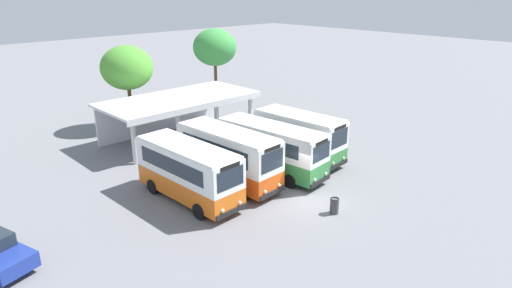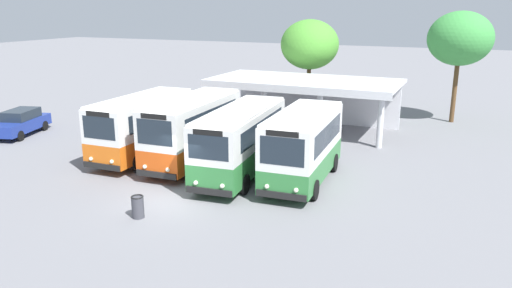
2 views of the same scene
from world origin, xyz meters
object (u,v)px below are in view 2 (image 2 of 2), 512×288
Objects in this scene: parked_car_flank at (20,122)px; litter_bin_apron at (138,207)px; waiting_chair_second_from_end at (304,125)px; city_bus_nearest_orange at (143,124)px; city_bus_second_in_row at (193,128)px; waiting_chair_end_by_column at (295,124)px; waiting_chair_middle_seat at (314,126)px; city_bus_middle_cream at (241,139)px; city_bus_fourth_amber at (303,144)px.

parked_car_flank reaches higher than litter_bin_apron.
parked_car_flank reaches higher than waiting_chair_second_from_end.
city_bus_second_in_row is at bearing 2.14° from city_bus_nearest_orange.
city_bus_second_in_row is 7.29m from litter_bin_apron.
parked_car_flank is at bearing -153.43° from waiting_chair_end_by_column.
city_bus_second_in_row reaches higher than waiting_chair_middle_seat.
city_bus_middle_cream is 6.61m from litter_bin_apron.
litter_bin_apron is (-1.45, -6.31, -1.36)m from city_bus_middle_cream.
waiting_chair_second_from_end is 0.96× the size of litter_bin_apron.
city_bus_middle_cream is 9.31× the size of waiting_chair_end_by_column.
city_bus_nearest_orange is at bearing -128.59° from waiting_chair_middle_seat.
city_bus_middle_cream reaches higher than waiting_chair_second_from_end.
waiting_chair_second_from_end is 1.00× the size of waiting_chair_middle_seat.
parked_car_flank is at bearing -155.04° from waiting_chair_middle_seat.
waiting_chair_end_by_column is at bearing 111.92° from city_bus_fourth_amber.
litter_bin_apron is (4.73, -6.84, -1.39)m from city_bus_nearest_orange.
city_bus_middle_cream is 9.30m from waiting_chair_second_from_end.
city_bus_middle_cream is at bearing -4.94° from city_bus_nearest_orange.
waiting_chair_middle_seat is (17.20, 8.01, -0.31)m from parked_car_flank.
city_bus_second_in_row is 0.93× the size of city_bus_middle_cream.
city_bus_middle_cream reaches higher than litter_bin_apron.
city_bus_fourth_amber is 19.53m from parked_car_flank.
city_bus_second_in_row is at bearing 176.16° from city_bus_fourth_amber.
waiting_chair_middle_seat is (3.90, 8.65, -1.40)m from city_bus_second_in_row.
city_bus_middle_cream is (6.18, -0.53, -0.02)m from city_bus_nearest_orange.
parked_car_flank is at bearing 175.77° from city_bus_nearest_orange.
city_bus_middle_cream is at bearing -175.64° from city_bus_fourth_amber.
city_bus_middle_cream reaches higher than waiting_chair_end_by_column.
waiting_chair_middle_seat is at bearing 7.40° from waiting_chair_second_from_end.
parked_car_flank is 18.97m from waiting_chair_middle_seat.
city_bus_fourth_amber reaches higher than waiting_chair_end_by_column.
city_bus_middle_cream is at bearing -4.50° from parked_car_flank.
city_bus_nearest_orange is 8.49× the size of waiting_chair_end_by_column.
waiting_chair_end_by_column is 15.56m from litter_bin_apron.
city_bus_nearest_orange is 1.07× the size of city_bus_fourth_amber.
litter_bin_apron is at bearing -98.26° from waiting_chair_middle_seat.
parked_car_flank is 5.52× the size of waiting_chair_end_by_column.
litter_bin_apron is at bearing -26.95° from parked_car_flank.
city_bus_second_in_row is 8.65× the size of waiting_chair_end_by_column.
city_bus_nearest_orange reaches higher than litter_bin_apron.
city_bus_fourth_amber is 9.78m from waiting_chair_end_by_column.
city_bus_nearest_orange is at bearing -177.86° from city_bus_second_in_row.
parked_car_flank is 5.52× the size of waiting_chair_second_from_end.
parked_car_flank is at bearing 153.05° from litter_bin_apron.
parked_car_flank is at bearing 177.24° from city_bus_second_in_row.
city_bus_second_in_row is 3.16m from city_bus_middle_cream.
city_bus_fourth_amber is at bearing 55.24° from litter_bin_apron.
city_bus_nearest_orange is 8.11× the size of litter_bin_apron.
waiting_chair_second_from_end is (0.14, 9.21, -1.30)m from city_bus_middle_cream.
city_bus_fourth_amber is at bearing -3.84° from city_bus_second_in_row.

